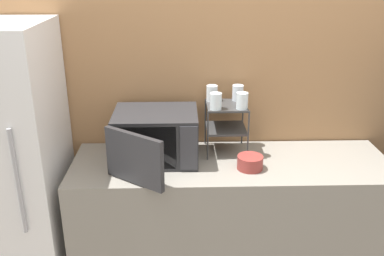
% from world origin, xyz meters
% --- Properties ---
extents(wall_back, '(8.00, 0.06, 2.60)m').
position_xyz_m(wall_back, '(0.00, 0.65, 1.30)').
color(wall_back, '#9E7047').
rests_on(wall_back, ground_plane).
extents(counter, '(1.92, 0.61, 0.89)m').
position_xyz_m(counter, '(0.00, 0.31, 0.45)').
color(counter, gray).
rests_on(counter, ground_plane).
extents(microwave, '(0.51, 0.64, 0.30)m').
position_xyz_m(microwave, '(-0.46, 0.35, 1.04)').
color(microwave, '#262628').
rests_on(microwave, counter).
extents(dish_rack, '(0.25, 0.25, 0.31)m').
position_xyz_m(dish_rack, '(-0.02, 0.46, 1.11)').
color(dish_rack, '#333333').
rests_on(dish_rack, counter).
extents(glass_front_left, '(0.07, 0.07, 0.10)m').
position_xyz_m(glass_front_left, '(-0.10, 0.38, 1.25)').
color(glass_front_left, silver).
rests_on(glass_front_left, dish_rack).
extents(glass_back_right, '(0.07, 0.07, 0.10)m').
position_xyz_m(glass_back_right, '(0.05, 0.54, 1.25)').
color(glass_back_right, silver).
rests_on(glass_back_right, dish_rack).
extents(glass_front_right, '(0.07, 0.07, 0.10)m').
position_xyz_m(glass_front_right, '(0.06, 0.38, 1.25)').
color(glass_front_right, silver).
rests_on(glass_front_right, dish_rack).
extents(glass_back_left, '(0.07, 0.07, 0.10)m').
position_xyz_m(glass_back_left, '(-0.11, 0.54, 1.25)').
color(glass_back_left, silver).
rests_on(glass_back_left, dish_rack).
extents(bowl, '(0.15, 0.15, 0.08)m').
position_xyz_m(bowl, '(0.10, 0.21, 0.93)').
color(bowl, maroon).
rests_on(bowl, counter).
extents(refrigerator, '(0.66, 0.65, 1.72)m').
position_xyz_m(refrigerator, '(-1.35, 0.30, 0.86)').
color(refrigerator, white).
rests_on(refrigerator, ground_plane).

